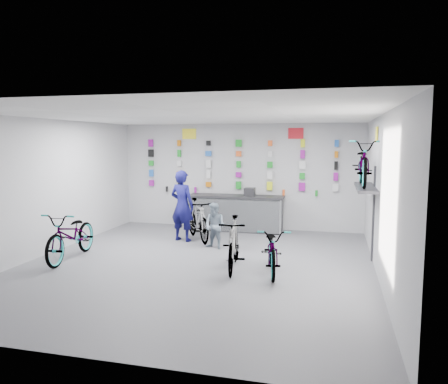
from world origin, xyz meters
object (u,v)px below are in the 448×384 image
(bike_left, at_px, (72,235))
(bike_right, at_px, (273,249))
(counter, at_px, (235,213))
(customer, at_px, (215,226))
(clerk, at_px, (182,206))
(bike_center, at_px, (233,244))
(bike_service, at_px, (198,220))

(bike_left, relative_size, bike_right, 1.16)
(counter, distance_m, customer, 2.14)
(counter, xyz_separation_m, clerk, (-1.02, -1.55, 0.41))
(counter, distance_m, bike_center, 3.79)
(bike_right, distance_m, clerk, 3.38)
(bike_right, bearing_deg, customer, 125.04)
(bike_center, xyz_separation_m, customer, (-0.81, 1.56, 0.02))
(bike_service, bearing_deg, bike_center, -91.77)
(bike_right, xyz_separation_m, bike_service, (-2.23, 2.29, 0.07))
(customer, bearing_deg, counter, 108.91)
(counter, relative_size, bike_service, 1.55)
(counter, xyz_separation_m, bike_center, (0.80, -3.70, 0.03))
(counter, height_order, bike_left, bike_left)
(clerk, bearing_deg, counter, -109.02)
(bike_right, xyz_separation_m, customer, (-1.57, 1.55, 0.09))
(bike_right, height_order, customer, customer)
(bike_left, bearing_deg, bike_service, 43.62)
(bike_center, bearing_deg, customer, 109.41)
(bike_left, xyz_separation_m, bike_right, (4.27, 0.11, -0.07))
(bike_center, bearing_deg, bike_service, 114.45)
(bike_center, height_order, bike_service, bike_service)
(bike_service, bearing_deg, customer, -82.80)
(bike_left, relative_size, clerk, 1.12)
(customer, bearing_deg, bike_left, -129.37)
(bike_right, height_order, bike_service, bike_service)
(bike_right, distance_m, bike_service, 3.20)
(bike_left, height_order, bike_right, bike_left)
(counter, xyz_separation_m, bike_right, (1.57, -3.68, -0.03))
(bike_service, xyz_separation_m, customer, (0.65, -0.74, 0.02))
(clerk, xyz_separation_m, customer, (1.02, -0.59, -0.35))
(bike_left, height_order, customer, customer)
(bike_center, relative_size, customer, 1.60)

